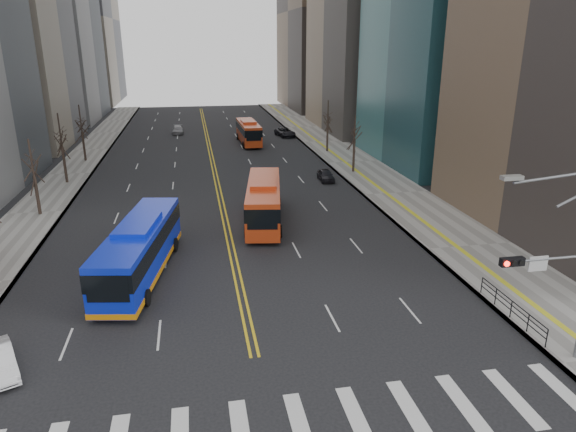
# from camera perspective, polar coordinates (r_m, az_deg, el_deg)

# --- Properties ---
(ground) EXTENTS (220.00, 220.00, 0.00)m
(ground) POSITION_cam_1_polar(r_m,az_deg,el_deg) (22.01, -1.92, -22.68)
(ground) COLOR black
(sidewalk_right) EXTENTS (7.00, 130.00, 0.15)m
(sidewalk_right) POSITION_cam_1_polar(r_m,az_deg,el_deg) (66.07, 7.18, 5.96)
(sidewalk_right) COLOR gray
(sidewalk_right) RESTS_ON ground
(sidewalk_left) EXTENTS (5.00, 130.00, 0.15)m
(sidewalk_left) POSITION_cam_1_polar(r_m,az_deg,el_deg) (64.57, -23.04, 4.30)
(sidewalk_left) COLOR gray
(sidewalk_left) RESTS_ON ground
(crosswalk) EXTENTS (26.70, 4.00, 0.01)m
(crosswalk) POSITION_cam_1_polar(r_m,az_deg,el_deg) (22.00, -1.92, -22.67)
(crosswalk) COLOR silver
(crosswalk) RESTS_ON ground
(centerline) EXTENTS (0.55, 100.00, 0.01)m
(centerline) POSITION_cam_1_polar(r_m,az_deg,el_deg) (72.83, -8.62, 7.04)
(centerline) COLOR gold
(centerline) RESTS_ON ground
(signal_mast) EXTENTS (5.37, 0.37, 9.39)m
(signal_mast) POSITION_cam_1_polar(r_m,az_deg,el_deg) (26.27, 28.49, -5.32)
(signal_mast) COLOR gray
(signal_mast) RESTS_ON ground
(pedestrian_railing) EXTENTS (0.06, 6.06, 1.02)m
(pedestrian_railing) POSITION_cam_1_polar(r_m,az_deg,el_deg) (31.07, 23.57, -9.18)
(pedestrian_railing) COLOR black
(pedestrian_railing) RESTS_ON sidewalk_right
(street_trees) EXTENTS (35.20, 47.20, 7.60)m
(street_trees) POSITION_cam_1_polar(r_m,az_deg,el_deg) (52.01, -15.88, 7.33)
(street_trees) COLOR #31251E
(street_trees) RESTS_ON ground
(blue_bus) EXTENTS (4.94, 13.11, 3.72)m
(blue_bus) POSITION_cam_1_polar(r_m,az_deg,el_deg) (34.56, -16.13, -3.42)
(blue_bus) COLOR #0D23C9
(blue_bus) RESTS_ON ground
(red_bus_near) EXTENTS (4.51, 11.92, 3.68)m
(red_bus_near) POSITION_cam_1_polar(r_m,az_deg,el_deg) (43.19, -2.71, 1.91)
(red_bus_near) COLOR #C23914
(red_bus_near) RESTS_ON ground
(red_bus_far) EXTENTS (2.96, 11.00, 3.48)m
(red_bus_far) POSITION_cam_1_polar(r_m,az_deg,el_deg) (78.20, -4.41, 9.43)
(red_bus_far) COLOR #C23914
(red_bus_far) RESTS_ON ground
(car_dark_mid) EXTENTS (1.56, 3.68, 1.24)m
(car_dark_mid) POSITION_cam_1_polar(r_m,az_deg,el_deg) (56.96, 4.21, 4.56)
(car_dark_mid) COLOR black
(car_dark_mid) RESTS_ON ground
(car_silver) EXTENTS (1.83, 4.44, 1.28)m
(car_silver) POSITION_cam_1_polar(r_m,az_deg,el_deg) (88.72, -12.16, 9.34)
(car_silver) COLOR gray
(car_silver) RESTS_ON ground
(car_dark_far) EXTENTS (3.10, 5.25, 1.37)m
(car_dark_far) POSITION_cam_1_polar(r_m,az_deg,el_deg) (84.22, -0.33, 9.29)
(car_dark_far) COLOR black
(car_dark_far) RESTS_ON ground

